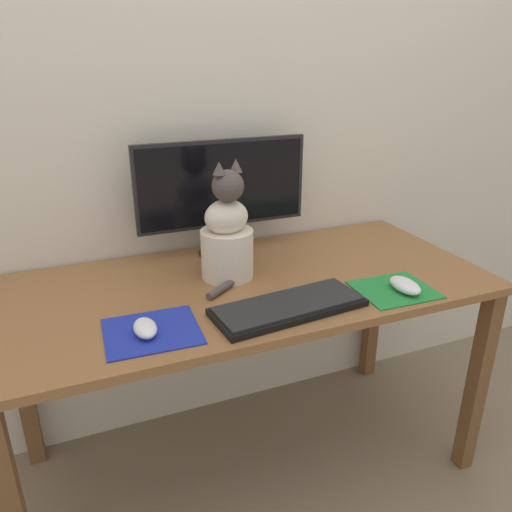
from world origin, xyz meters
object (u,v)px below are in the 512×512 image
object	(u,v)px
computer_mouse_right	(405,285)
computer_mouse_left	(145,328)
monitor	(222,191)
keyboard	(289,306)
cat	(227,235)

from	to	relation	value
computer_mouse_right	computer_mouse_left	bearing A→B (deg)	176.50
monitor	keyboard	world-z (taller)	monitor
computer_mouse_left	computer_mouse_right	distance (m)	0.73
monitor	computer_mouse_left	world-z (taller)	monitor
monitor	cat	distance (m)	0.21
monitor	cat	bearing A→B (deg)	-105.02
monitor	cat	world-z (taller)	monitor
computer_mouse_left	cat	size ratio (longest dim) A/B	0.26
monitor	keyboard	bearing A→B (deg)	-86.20
monitor	computer_mouse_right	xyz separation A→B (m)	(0.38, -0.47, -0.20)
keyboard	computer_mouse_right	bearing A→B (deg)	-9.89
keyboard	computer_mouse_right	xyz separation A→B (m)	(0.35, -0.03, 0.01)
keyboard	computer_mouse_left	size ratio (longest dim) A/B	4.46
monitor	computer_mouse_left	distance (m)	0.59
monitor	cat	size ratio (longest dim) A/B	1.59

